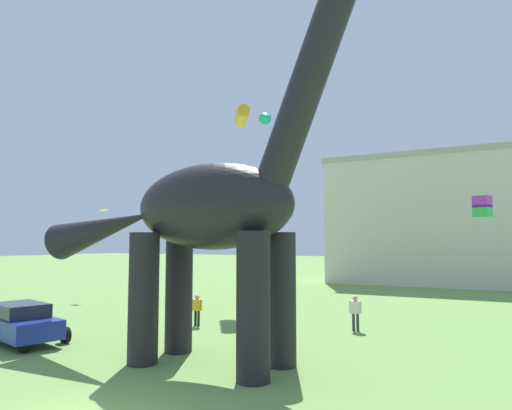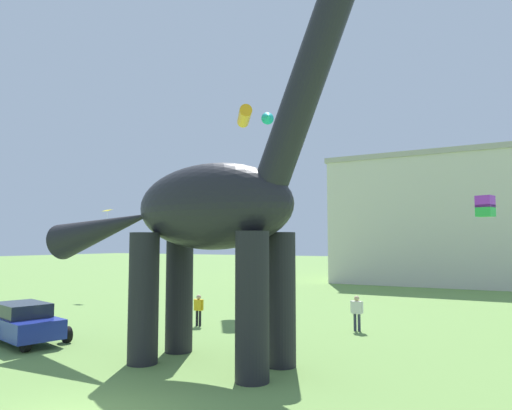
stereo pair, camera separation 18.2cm
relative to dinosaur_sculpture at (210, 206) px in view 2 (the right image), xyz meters
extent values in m
cylinder|color=black|center=(2.11, 0.94, -2.99)|extent=(0.99, 0.99, 4.26)
cylinder|color=black|center=(2.11, -0.94, -2.99)|extent=(0.99, 0.99, 4.26)
cylinder|color=black|center=(-1.97, 0.94, -2.99)|extent=(0.99, 0.99, 4.26)
cylinder|color=black|center=(-1.97, -0.94, -2.99)|extent=(0.99, 0.99, 4.26)
ellipsoid|color=black|center=(0.07, 0.00, 0.00)|extent=(5.83, 2.51, 2.87)
cylinder|color=black|center=(3.85, 0.00, 4.60)|extent=(4.19, 1.08, 8.31)
cone|color=black|center=(-4.82, 0.00, -0.66)|extent=(5.13, 1.44, 2.43)
cube|color=navy|center=(-8.34, -0.86, -4.45)|extent=(4.51, 2.77, 0.72)
cube|color=#232B35|center=(-8.34, -0.86, -3.83)|extent=(2.59, 2.08, 0.52)
cylinder|color=black|center=(-6.79, 0.03, -4.81)|extent=(0.66, 0.37, 0.62)
cylinder|color=black|center=(-6.79, -1.75, -4.81)|extent=(0.66, 0.37, 0.62)
cylinder|color=black|center=(-9.90, 0.03, -4.81)|extent=(0.66, 0.37, 0.62)
cylinder|color=black|center=(-4.41, 5.45, -4.76)|extent=(0.12, 0.12, 0.72)
cylinder|color=black|center=(-4.23, 5.45, -4.76)|extent=(0.12, 0.12, 0.72)
cube|color=yellow|center=(-4.32, 5.45, -4.14)|extent=(0.39, 0.24, 0.51)
sphere|color=tan|center=(-4.32, 5.45, -3.77)|extent=(0.23, 0.23, 0.23)
cylinder|color=yellow|center=(-4.55, 5.45, -4.12)|extent=(0.10, 0.10, 0.49)
cylinder|color=yellow|center=(-4.09, 5.45, -4.12)|extent=(0.10, 0.10, 0.49)
cylinder|color=#2D3347|center=(2.55, 7.76, -4.74)|extent=(0.13, 0.13, 0.77)
cylinder|color=#2D3347|center=(2.73, 7.76, -4.74)|extent=(0.13, 0.13, 0.77)
cube|color=silver|center=(2.64, 7.76, -4.08)|extent=(0.42, 0.26, 0.55)
sphere|color=tan|center=(2.64, 7.76, -3.69)|extent=(0.24, 0.24, 0.24)
cylinder|color=silver|center=(2.40, 7.76, -4.05)|extent=(0.10, 0.10, 0.52)
cylinder|color=silver|center=(2.88, 7.76, -4.05)|extent=(0.10, 0.10, 0.52)
cube|color=yellow|center=(-17.30, 11.92, 1.19)|extent=(0.69, 0.52, 0.16)
cylinder|color=white|center=(-17.30, 11.92, 0.76)|extent=(0.01, 0.01, 0.66)
cylinder|color=orange|center=(-6.90, 14.25, 7.51)|extent=(2.37, 2.97, 0.84)
cone|color=#19B2B7|center=(-5.53, 15.17, 7.51)|extent=(1.15, 1.12, 0.88)
cube|color=purple|center=(7.77, 13.39, 0.89)|extent=(0.95, 0.95, 0.60)
cube|color=green|center=(7.77, 13.39, 0.42)|extent=(0.95, 0.95, 0.60)
cube|color=beige|center=(3.35, 35.98, 0.74)|extent=(19.78, 12.10, 11.73)
cube|color=#ABA396|center=(3.35, 35.98, 6.86)|extent=(20.17, 12.34, 0.50)
camera|label=1|loc=(8.36, -12.64, -1.20)|focal=32.06mm
camera|label=2|loc=(8.53, -12.56, -1.20)|focal=32.06mm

